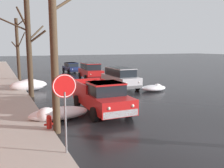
# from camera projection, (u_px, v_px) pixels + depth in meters

# --- Properties ---
(ground_plane) EXTENTS (200.00, 200.00, 0.00)m
(ground_plane) POSITION_uv_depth(u_px,v_px,m) (217.00, 146.00, 8.51)
(ground_plane) COLOR black
(left_sidewalk_slab) EXTENTS (3.33, 80.00, 0.13)m
(left_sidewalk_slab) POSITION_uv_depth(u_px,v_px,m) (2.00, 86.00, 21.58)
(left_sidewalk_slab) COLOR #A8A399
(left_sidewalk_slab) RESTS_ON ground
(snow_bank_near_corner_left) EXTENTS (2.95, 1.22, 0.74)m
(snow_bank_near_corner_left) POSITION_uv_depth(u_px,v_px,m) (57.00, 114.00, 11.54)
(snow_bank_near_corner_left) COLOR white
(snow_bank_near_corner_left) RESTS_ON ground
(snow_bank_along_left_kerb) EXTENTS (3.07, 1.09, 0.65)m
(snow_bank_along_left_kerb) POSITION_uv_depth(u_px,v_px,m) (116.00, 78.00, 24.78)
(snow_bank_along_left_kerb) COLOR white
(snow_bank_along_left_kerb) RESTS_ON ground
(snow_bank_mid_block_left) EXTENTS (1.75, 1.33, 0.77)m
(snow_bank_mid_block_left) POSITION_uv_depth(u_px,v_px,m) (29.00, 83.00, 20.86)
(snow_bank_mid_block_left) COLOR white
(snow_bank_mid_block_left) RESTS_ON ground
(snow_bank_near_corner_right) EXTENTS (2.18, 1.39, 0.58)m
(snow_bank_near_corner_right) POSITION_uv_depth(u_px,v_px,m) (154.00, 88.00, 19.29)
(snow_bank_near_corner_right) COLOR white
(snow_bank_near_corner_right) RESTS_ON ground
(snow_bank_along_right_kerb) EXTENTS (2.90, 0.98, 0.89)m
(snow_bank_along_right_kerb) POSITION_uv_depth(u_px,v_px,m) (29.00, 85.00, 19.41)
(snow_bank_along_right_kerb) COLOR white
(snow_bank_along_right_kerb) RESTS_ON ground
(bare_tree_at_the_corner) EXTENTS (3.67, 1.25, 7.35)m
(bare_tree_at_the_corner) POSITION_uv_depth(u_px,v_px,m) (53.00, 41.00, 9.26)
(bare_tree_at_the_corner) COLOR #423323
(bare_tree_at_the_corner) RESTS_ON ground
(bare_tree_second_along_sidewalk) EXTENTS (3.30, 2.70, 7.42)m
(bare_tree_second_along_sidewalk) POSITION_uv_depth(u_px,v_px,m) (29.00, 43.00, 16.41)
(bare_tree_second_along_sidewalk) COLOR #382B1E
(bare_tree_second_along_sidewalk) RESTS_ON ground
(bare_tree_mid_block) EXTENTS (1.44, 2.68, 6.58)m
(bare_tree_mid_block) POSITION_uv_depth(u_px,v_px,m) (18.00, 49.00, 25.13)
(bare_tree_mid_block) COLOR #382B1E
(bare_tree_mid_block) RESTS_ON ground
(pickup_truck_red_approaching_near_lane) EXTENTS (2.25, 5.19, 1.76)m
(pickup_truck_red_approaching_near_lane) POSITION_uv_depth(u_px,v_px,m) (102.00, 97.00, 12.84)
(pickup_truck_red_approaching_near_lane) COLOR red
(pickup_truck_red_approaching_near_lane) RESTS_ON ground
(suv_silver_parked_kerbside_close) EXTENTS (2.10, 4.54, 1.82)m
(suv_silver_parked_kerbside_close) POSITION_uv_depth(u_px,v_px,m) (120.00, 77.00, 20.26)
(suv_silver_parked_kerbside_close) COLOR #B7B7BC
(suv_silver_parked_kerbside_close) RESTS_ON ground
(suv_red_parked_kerbside_mid) EXTENTS (2.28, 4.42, 1.82)m
(suv_red_parked_kerbside_mid) POSITION_uv_depth(u_px,v_px,m) (90.00, 71.00, 26.08)
(suv_red_parked_kerbside_mid) COLOR red
(suv_red_parked_kerbside_mid) RESTS_ON ground
(sedan_darkblue_parked_far_down_block) EXTENTS (1.93, 4.20, 1.42)m
(sedan_darkblue_parked_far_down_block) POSITION_uv_depth(u_px,v_px,m) (72.00, 67.00, 33.14)
(sedan_darkblue_parked_far_down_block) COLOR navy
(sedan_darkblue_parked_far_down_block) RESTS_ON ground
(fire_hydrant) EXTENTS (0.42, 0.22, 0.71)m
(fire_hydrant) POSITION_uv_depth(u_px,v_px,m) (49.00, 123.00, 10.00)
(fire_hydrant) COLOR #B21E19
(fire_hydrant) RESTS_ON ground
(stop_sign_at_corner) EXTENTS (0.76, 0.06, 2.73)m
(stop_sign_at_corner) POSITION_uv_depth(u_px,v_px,m) (65.00, 93.00, 7.40)
(stop_sign_at_corner) COLOR slate
(stop_sign_at_corner) RESTS_ON ground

